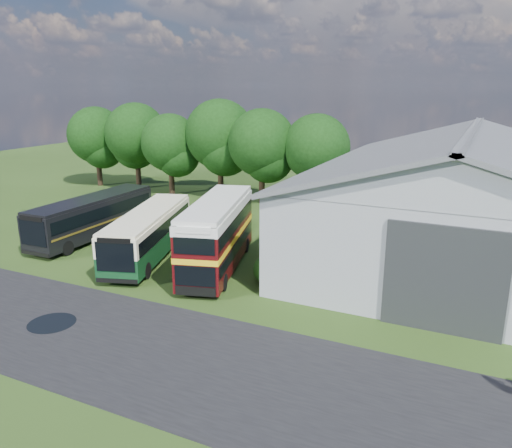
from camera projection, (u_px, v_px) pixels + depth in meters
The scene contains 16 objects.
ground at pixel (120, 305), 25.40m from camera, with size 120.00×120.00×0.00m, color #243D13.
asphalt_road at pixel (128, 344), 21.55m from camera, with size 60.00×8.00×0.02m, color black.
puddle at pixel (52, 323), 23.41m from camera, with size 2.20×2.20×0.01m, color black.
storage_shed at pixel (465, 192), 31.99m from camera, with size 18.80×24.80×8.15m.
tree_far_left at pixel (96, 135), 54.31m from camera, with size 6.12×6.12×8.64m.
tree_left_a at pixel (136, 134), 52.59m from camera, with size 6.46×6.46×9.12m.
tree_left_b at pixel (170, 143), 49.82m from camera, with size 5.78×5.78×8.16m.
tree_mid at pixel (220, 134), 48.63m from camera, with size 6.80×6.80×9.60m.
tree_right_a at pixel (262, 143), 45.83m from camera, with size 6.26×6.26×8.83m.
tree_right_b at pixel (316, 148), 44.52m from camera, with size 5.98×5.98×8.45m.
shrub_front at pixel (268, 282), 28.31m from camera, with size 1.70×1.70×1.70m, color #194714.
shrub_mid at pixel (281, 271), 30.05m from camera, with size 1.60×1.60×1.60m, color #194714.
shrub_back at pixel (294, 261), 31.79m from camera, with size 1.80×1.80×1.80m, color #194714.
bus_green_single at pixel (149, 233), 32.22m from camera, with size 5.76×11.18×3.01m.
bus_maroon_double at pixel (217, 235), 29.94m from camera, with size 5.12×10.15×4.23m.
bus_dark_single at pixel (93, 216), 36.23m from camera, with size 2.77×10.97×3.01m.
Camera 1 is at (16.31, -18.12, 10.77)m, focal length 35.00 mm.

